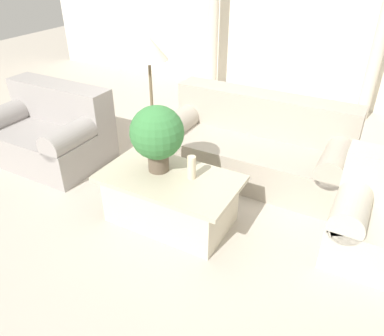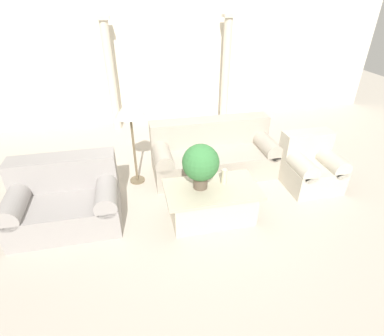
{
  "view_description": "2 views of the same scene",
  "coord_description": "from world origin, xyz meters",
  "px_view_note": "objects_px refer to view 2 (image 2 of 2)",
  "views": [
    {
      "loc": [
        1.43,
        -2.86,
        2.26
      ],
      "look_at": [
        0.03,
        -0.3,
        0.49
      ],
      "focal_mm": 35.0,
      "sensor_mm": 36.0,
      "label": 1
    },
    {
      "loc": [
        -1.02,
        -3.59,
        2.74
      ],
      "look_at": [
        -0.27,
        -0.18,
        0.62
      ],
      "focal_mm": 28.0,
      "sensor_mm": 36.0,
      "label": 2
    }
  ],
  "objects_px": {
    "floor_lamp": "(130,111)",
    "potted_plant": "(201,164)",
    "armchair": "(310,165)",
    "sofa_long": "(213,152)",
    "loveseat": "(66,198)",
    "coffee_table": "(211,202)"
  },
  "relations": [
    {
      "from": "floor_lamp",
      "to": "potted_plant",
      "type": "bearing_deg",
      "value": -53.6
    },
    {
      "from": "potted_plant",
      "to": "armchair",
      "type": "distance_m",
      "value": 2.0
    },
    {
      "from": "sofa_long",
      "to": "armchair",
      "type": "distance_m",
      "value": 1.56
    },
    {
      "from": "loveseat",
      "to": "sofa_long",
      "type": "bearing_deg",
      "value": 20.51
    },
    {
      "from": "loveseat",
      "to": "armchair",
      "type": "bearing_deg",
      "value": 1.72
    },
    {
      "from": "loveseat",
      "to": "coffee_table",
      "type": "bearing_deg",
      "value": -11.11
    },
    {
      "from": "coffee_table",
      "to": "armchair",
      "type": "relative_size",
      "value": 1.51
    },
    {
      "from": "loveseat",
      "to": "armchair",
      "type": "height_order",
      "value": "loveseat"
    },
    {
      "from": "loveseat",
      "to": "armchair",
      "type": "distance_m",
      "value": 3.64
    },
    {
      "from": "loveseat",
      "to": "armchair",
      "type": "relative_size",
      "value": 1.68
    },
    {
      "from": "floor_lamp",
      "to": "armchair",
      "type": "xyz_separation_m",
      "value": [
        2.68,
        -0.65,
        -0.86
      ]
    },
    {
      "from": "coffee_table",
      "to": "potted_plant",
      "type": "relative_size",
      "value": 2.03
    },
    {
      "from": "sofa_long",
      "to": "floor_lamp",
      "type": "distance_m",
      "value": 1.56
    },
    {
      "from": "sofa_long",
      "to": "coffee_table",
      "type": "xyz_separation_m",
      "value": [
        -0.36,
        -1.22,
        -0.09
      ]
    },
    {
      "from": "sofa_long",
      "to": "armchair",
      "type": "height_order",
      "value": "sofa_long"
    },
    {
      "from": "sofa_long",
      "to": "armchair",
      "type": "bearing_deg",
      "value": -28.02
    },
    {
      "from": "potted_plant",
      "to": "coffee_table",
      "type": "bearing_deg",
      "value": -19.6
    },
    {
      "from": "sofa_long",
      "to": "loveseat",
      "type": "xyz_separation_m",
      "value": [
        -2.25,
        -0.84,
        0.01
      ]
    },
    {
      "from": "potted_plant",
      "to": "loveseat",
      "type": "bearing_deg",
      "value": 169.63
    },
    {
      "from": "sofa_long",
      "to": "coffee_table",
      "type": "bearing_deg",
      "value": -106.39
    },
    {
      "from": "floor_lamp",
      "to": "armchair",
      "type": "relative_size",
      "value": 1.7
    },
    {
      "from": "coffee_table",
      "to": "potted_plant",
      "type": "height_order",
      "value": "potted_plant"
    }
  ]
}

